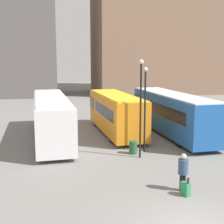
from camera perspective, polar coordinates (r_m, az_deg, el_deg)
The scene contains 8 objects.
bus_0 at distance 24.18m, azimuth -11.08°, elevation -0.69°, with size 2.93×12.49×3.24m.
bus_1 at distance 25.58m, azimuth 0.63°, elevation -0.03°, with size 2.96×9.76×3.21m.
bus_2 at distance 25.74m, azimuth 10.75°, elevation 0.02°, with size 2.85×12.32×3.31m.
traveler at distance 14.77m, azimuth 12.88°, elevation -10.10°, with size 0.57×0.57×1.76m.
suitcase at distance 14.56m, azimuth 13.25°, elevation -13.52°, with size 0.36×0.48×0.87m.
lamp_post_0 at distance 20.22m, azimuth 6.05°, elevation 1.75°, with size 0.28×0.28×5.50m.
lamp_post_1 at distance 18.79m, azimuth 5.27°, elevation 1.95°, with size 0.28×0.28×5.98m.
trash_bin at distance 20.15m, azimuth 3.88°, elevation -6.45°, with size 0.52×0.52×0.85m.
Camera 1 is at (-4.87, -9.38, 5.90)m, focal length 50.00 mm.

